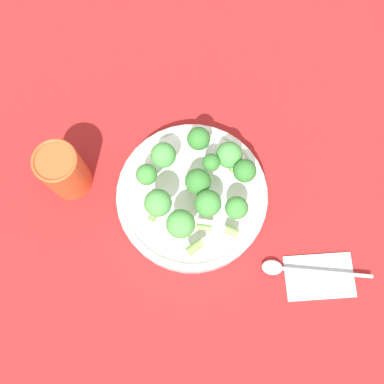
% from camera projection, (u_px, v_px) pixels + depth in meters
% --- Properties ---
extents(ground_plane, '(3.00, 3.00, 0.00)m').
position_uv_depth(ground_plane, '(192.00, 201.00, 0.82)').
color(ground_plane, maroon).
extents(bowl, '(0.26, 0.26, 0.05)m').
position_uv_depth(bowl, '(192.00, 197.00, 0.80)').
color(bowl, white).
rests_on(bowl, ground_plane).
extents(pasta_salad, '(0.19, 0.20, 0.09)m').
position_uv_depth(pasta_salad, '(197.00, 183.00, 0.73)').
color(pasta_salad, '#8CB766').
rests_on(pasta_salad, bowl).
extents(cup, '(0.08, 0.08, 0.12)m').
position_uv_depth(cup, '(63.00, 171.00, 0.77)').
color(cup, '#CC4C23').
rests_on(cup, ground_plane).
extents(napkin, '(0.13, 0.10, 0.01)m').
position_uv_depth(napkin, '(320.00, 277.00, 0.78)').
color(napkin, '#B2BCC6').
rests_on(napkin, ground_plane).
extents(spoon, '(0.18, 0.09, 0.01)m').
position_uv_depth(spoon, '(297.00, 270.00, 0.78)').
color(spoon, silver).
rests_on(spoon, napkin).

